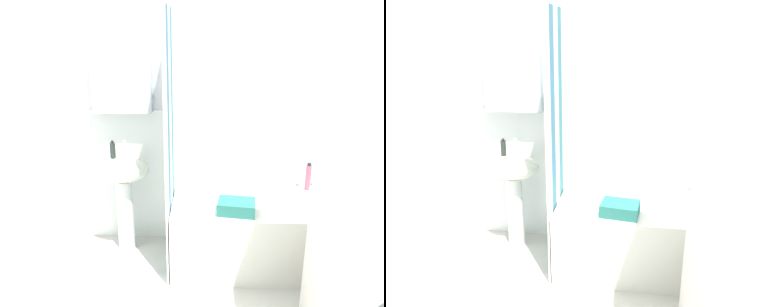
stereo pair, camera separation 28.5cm
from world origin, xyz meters
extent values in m
cube|color=white|center=(0.00, 1.27, 1.20)|extent=(3.60, 0.05, 2.40)
cube|color=silver|center=(0.00, 1.24, 0.60)|extent=(3.60, 0.02, 1.20)
cube|color=silver|center=(-0.89, 1.18, 1.47)|extent=(0.48, 0.12, 0.56)
cube|color=white|center=(-1.54, 0.34, 0.60)|extent=(0.02, 1.81, 1.20)
cylinder|color=silver|center=(-0.89, 1.03, 0.32)|extent=(0.14, 0.14, 0.64)
ellipsoid|color=white|center=(-0.89, 1.03, 0.74)|extent=(0.44, 0.34, 0.20)
cylinder|color=silver|center=(-0.89, 1.13, 0.87)|extent=(0.03, 0.03, 0.05)
cylinder|color=silver|center=(-0.89, 1.08, 0.92)|extent=(0.02, 0.10, 0.02)
sphere|color=silver|center=(-0.89, 1.13, 0.95)|extent=(0.03, 0.03, 0.03)
cylinder|color=#252D28|center=(-0.97, 1.04, 0.90)|extent=(0.04, 0.04, 0.13)
sphere|color=#27212A|center=(-0.97, 1.04, 0.98)|extent=(0.02, 0.02, 0.02)
cube|color=silver|center=(0.25, 0.87, 0.27)|extent=(1.44, 0.71, 0.55)
cube|color=white|center=(-0.48, 0.58, 1.00)|extent=(0.01, 0.14, 2.00)
cube|color=#366883|center=(-0.48, 0.73, 1.00)|extent=(0.01, 0.14, 2.00)
cube|color=white|center=(-0.48, 0.87, 1.00)|extent=(0.01, 0.14, 2.00)
cube|color=#346F79|center=(-0.48, 1.01, 1.00)|extent=(0.01, 0.14, 2.00)
cube|color=white|center=(-0.48, 1.15, 1.00)|extent=(0.01, 0.14, 2.00)
cylinder|color=gold|center=(0.87, 1.12, 0.65)|extent=(0.04, 0.04, 0.21)
cylinder|color=black|center=(0.87, 1.12, 0.76)|extent=(0.03, 0.03, 0.02)
cylinder|color=#29804D|center=(0.78, 1.16, 0.63)|extent=(0.04, 0.04, 0.17)
cylinder|color=#2A232E|center=(0.78, 1.16, 0.73)|extent=(0.03, 0.03, 0.02)
cylinder|color=#C6526B|center=(0.66, 1.13, 0.65)|extent=(0.05, 0.05, 0.22)
cylinder|color=black|center=(0.66, 1.13, 0.77)|extent=(0.03, 0.03, 0.02)
cube|color=#266A61|center=(0.02, 0.67, 0.59)|extent=(0.30, 0.24, 0.09)
cube|color=white|center=(0.76, -0.04, 0.43)|extent=(0.63, 0.64, 0.86)
camera|label=1|loc=(-0.20, -1.87, 1.82)|focal=35.19mm
camera|label=2|loc=(0.08, -1.84, 1.82)|focal=35.19mm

